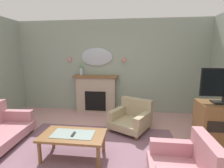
{
  "coord_description": "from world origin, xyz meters",
  "views": [
    {
      "loc": [
        0.69,
        -2.47,
        1.8
      ],
      "look_at": [
        0.21,
        1.47,
        1.08
      ],
      "focal_mm": 26.78,
      "sensor_mm": 36.0,
      "label": 1
    }
  ],
  "objects_px": {
    "tv_remote": "(73,134)",
    "armchair_near_fireplace": "(187,166)",
    "coffee_table": "(73,137)",
    "fireplace": "(96,94)",
    "mantel_vase_right": "(81,69)",
    "wall_mirror": "(96,57)",
    "wall_sconce_right": "(124,59)",
    "tv_cabinet": "(219,126)",
    "armchair_in_corner": "(132,117)",
    "wall_sconce_left": "(69,59)"
  },
  "relations": [
    {
      "from": "armchair_near_fireplace",
      "to": "armchair_in_corner",
      "type": "relative_size",
      "value": 0.75
    },
    {
      "from": "wall_mirror",
      "to": "tv_remote",
      "type": "distance_m",
      "value": 2.86
    },
    {
      "from": "coffee_table",
      "to": "tv_remote",
      "type": "height_order",
      "value": "tv_remote"
    },
    {
      "from": "fireplace",
      "to": "tv_cabinet",
      "type": "relative_size",
      "value": 1.51
    },
    {
      "from": "tv_remote",
      "to": "tv_cabinet",
      "type": "distance_m",
      "value": 2.73
    },
    {
      "from": "armchair_near_fireplace",
      "to": "armchair_in_corner",
      "type": "xyz_separation_m",
      "value": [
        -0.74,
        1.7,
        0.0
      ]
    },
    {
      "from": "fireplace",
      "to": "armchair_in_corner",
      "type": "bearing_deg",
      "value": -45.28
    },
    {
      "from": "fireplace",
      "to": "wall_sconce_right",
      "type": "bearing_deg",
      "value": 6.16
    },
    {
      "from": "wall_mirror",
      "to": "wall_sconce_left",
      "type": "bearing_deg",
      "value": -176.63
    },
    {
      "from": "coffee_table",
      "to": "armchair_in_corner",
      "type": "xyz_separation_m",
      "value": [
        1.0,
        1.27,
        -0.08
      ]
    },
    {
      "from": "wall_sconce_left",
      "to": "tv_remote",
      "type": "height_order",
      "value": "wall_sconce_left"
    },
    {
      "from": "wall_sconce_left",
      "to": "wall_sconce_right",
      "type": "xyz_separation_m",
      "value": [
        1.7,
        0.0,
        0.0
      ]
    },
    {
      "from": "armchair_in_corner",
      "to": "wall_sconce_left",
      "type": "bearing_deg",
      "value": 148.21
    },
    {
      "from": "tv_remote",
      "to": "armchair_near_fireplace",
      "type": "xyz_separation_m",
      "value": [
        1.73,
        -0.41,
        -0.15
      ]
    },
    {
      "from": "mantel_vase_right",
      "to": "wall_mirror",
      "type": "relative_size",
      "value": 0.4
    },
    {
      "from": "wall_mirror",
      "to": "armchair_near_fireplace",
      "type": "relative_size",
      "value": 1.17
    },
    {
      "from": "wall_mirror",
      "to": "wall_sconce_left",
      "type": "distance_m",
      "value": 0.85
    },
    {
      "from": "fireplace",
      "to": "mantel_vase_right",
      "type": "distance_m",
      "value": 0.91
    },
    {
      "from": "fireplace",
      "to": "tv_remote",
      "type": "xyz_separation_m",
      "value": [
        0.13,
        -2.42,
        -0.12
      ]
    },
    {
      "from": "wall_sconce_right",
      "to": "armchair_near_fireplace",
      "type": "bearing_deg",
      "value": -70.91
    },
    {
      "from": "wall_mirror",
      "to": "tv_cabinet",
      "type": "height_order",
      "value": "wall_mirror"
    },
    {
      "from": "fireplace",
      "to": "armchair_near_fireplace",
      "type": "xyz_separation_m",
      "value": [
        1.86,
        -2.83,
        -0.27
      ]
    },
    {
      "from": "mantel_vase_right",
      "to": "wall_sconce_left",
      "type": "distance_m",
      "value": 0.51
    },
    {
      "from": "fireplace",
      "to": "wall_sconce_left",
      "type": "distance_m",
      "value": 1.38
    },
    {
      "from": "mantel_vase_right",
      "to": "fireplace",
      "type": "bearing_deg",
      "value": 3.6
    },
    {
      "from": "mantel_vase_right",
      "to": "wall_mirror",
      "type": "bearing_deg",
      "value": 20.7
    },
    {
      "from": "mantel_vase_right",
      "to": "armchair_in_corner",
      "type": "distance_m",
      "value": 2.19
    },
    {
      "from": "wall_mirror",
      "to": "coffee_table",
      "type": "bearing_deg",
      "value": -87.46
    },
    {
      "from": "wall_sconce_left",
      "to": "wall_sconce_right",
      "type": "bearing_deg",
      "value": 0.0
    },
    {
      "from": "wall_sconce_left",
      "to": "tv_cabinet",
      "type": "relative_size",
      "value": 0.16
    },
    {
      "from": "coffee_table",
      "to": "tv_cabinet",
      "type": "height_order",
      "value": "tv_cabinet"
    },
    {
      "from": "fireplace",
      "to": "tv_remote",
      "type": "distance_m",
      "value": 2.43
    },
    {
      "from": "coffee_table",
      "to": "armchair_near_fireplace",
      "type": "height_order",
      "value": "armchair_near_fireplace"
    },
    {
      "from": "wall_mirror",
      "to": "tv_cabinet",
      "type": "relative_size",
      "value": 1.07
    },
    {
      "from": "coffee_table",
      "to": "tv_cabinet",
      "type": "distance_m",
      "value": 2.74
    },
    {
      "from": "coffee_table",
      "to": "armchair_in_corner",
      "type": "relative_size",
      "value": 1.0
    },
    {
      "from": "armchair_in_corner",
      "to": "tv_cabinet",
      "type": "bearing_deg",
      "value": -20.46
    },
    {
      "from": "wall_mirror",
      "to": "wall_sconce_right",
      "type": "relative_size",
      "value": 6.86
    },
    {
      "from": "fireplace",
      "to": "armchair_in_corner",
      "type": "distance_m",
      "value": 1.61
    },
    {
      "from": "armchair_in_corner",
      "to": "wall_sconce_right",
      "type": "bearing_deg",
      "value": 102.34
    },
    {
      "from": "fireplace",
      "to": "wall_mirror",
      "type": "xyz_separation_m",
      "value": [
        0.0,
        0.14,
        1.14
      ]
    },
    {
      "from": "wall_sconce_left",
      "to": "armchair_in_corner",
      "type": "xyz_separation_m",
      "value": [
        1.97,
        -1.22,
        -1.35
      ]
    },
    {
      "from": "armchair_near_fireplace",
      "to": "tv_cabinet",
      "type": "relative_size",
      "value": 0.91
    },
    {
      "from": "wall_mirror",
      "to": "wall_sconce_left",
      "type": "height_order",
      "value": "wall_mirror"
    },
    {
      "from": "coffee_table",
      "to": "armchair_near_fireplace",
      "type": "bearing_deg",
      "value": -13.94
    },
    {
      "from": "mantel_vase_right",
      "to": "coffee_table",
      "type": "bearing_deg",
      "value": -76.62
    },
    {
      "from": "fireplace",
      "to": "wall_sconce_left",
      "type": "bearing_deg",
      "value": 173.84
    },
    {
      "from": "fireplace",
      "to": "wall_mirror",
      "type": "bearing_deg",
      "value": 90.0
    },
    {
      "from": "coffee_table",
      "to": "wall_sconce_right",
      "type": "bearing_deg",
      "value": 73.48
    },
    {
      "from": "wall_sconce_right",
      "to": "tv_cabinet",
      "type": "height_order",
      "value": "wall_sconce_right"
    }
  ]
}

